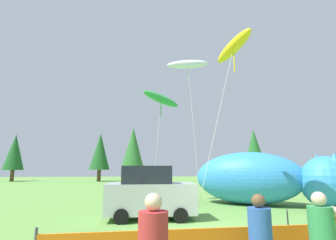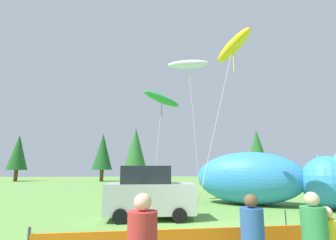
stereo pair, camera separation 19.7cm
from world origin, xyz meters
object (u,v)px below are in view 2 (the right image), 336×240
object	(u,v)px
folding_chair	(291,224)
kite_green_fish	(162,99)
kite_white_ghost	(189,64)
inflatable_cat	(266,180)
kite_yellow_hero	(233,47)
parked_car	(149,193)

from	to	relation	value
folding_chair	kite_green_fish	size ratio (longest dim) A/B	0.12
kite_white_ghost	inflatable_cat	bearing A→B (deg)	-27.77
kite_yellow_hero	folding_chair	bearing A→B (deg)	-85.40
folding_chair	parked_car	bearing A→B (deg)	165.27
inflatable_cat	kite_white_ghost	size ratio (longest dim) A/B	0.86
parked_car	kite_yellow_hero	size ratio (longest dim) A/B	0.44
parked_car	kite_green_fish	xyz separation A→B (m)	(0.98, 6.30, 6.01)
parked_car	kite_white_ghost	xyz separation A→B (m)	(2.89, 5.71, 8.50)
inflatable_cat	folding_chair	bearing A→B (deg)	-78.54
parked_car	kite_yellow_hero	bearing A→B (deg)	-6.73
inflatable_cat	parked_car	bearing A→B (deg)	-121.69
parked_car	kite_green_fish	size ratio (longest dim) A/B	0.50
folding_chair	kite_green_fish	world-z (taller)	kite_green_fish
inflatable_cat	kite_white_ghost	xyz separation A→B (m)	(-4.21, 2.22, 8.14)
inflatable_cat	kite_white_ghost	distance (m)	9.43
parked_car	kite_yellow_hero	world-z (taller)	kite_yellow_hero
kite_green_fish	folding_chair	bearing A→B (deg)	-72.23
folding_chair	kite_white_ghost	xyz separation A→B (m)	(-1.39, 9.70, 9.10)
folding_chair	kite_green_fish	distance (m)	12.66
parked_car	kite_green_fish	bearing A→B (deg)	81.26
inflatable_cat	kite_yellow_hero	bearing A→B (deg)	-95.90
folding_chair	kite_white_ghost	world-z (taller)	kite_white_ghost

